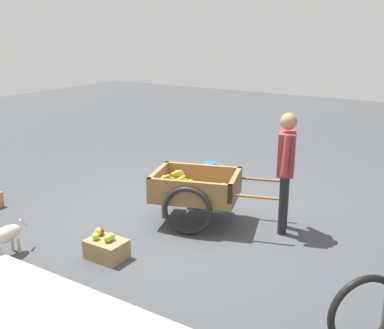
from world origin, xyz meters
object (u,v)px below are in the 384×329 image
Objects in this scene: fruit_cart at (195,191)px; plastic_bucket at (210,170)px; vendor_person at (286,163)px; apple_crate at (106,248)px; dog at (2,236)px.

fruit_cart is 6.60× the size of plastic_bucket.
vendor_person is 2.39m from apple_crate.
apple_crate is at bearing 51.57° from vendor_person.
vendor_person is 3.45m from dog.
dog reaches higher than apple_crate.
plastic_bucket is 3.16m from apple_crate.
vendor_person is at bearing 144.15° from plastic_bucket.
vendor_person reaches higher than plastic_bucket.
fruit_cart is at bearing 114.29° from plastic_bucket.
dog is at bearing 45.12° from vendor_person.
fruit_cart is 1.48m from apple_crate.
fruit_cart is 4.10× the size of apple_crate.
fruit_cart is at bearing -102.28° from apple_crate.
dog is at bearing 32.53° from apple_crate.
fruit_cart reaches higher than apple_crate.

